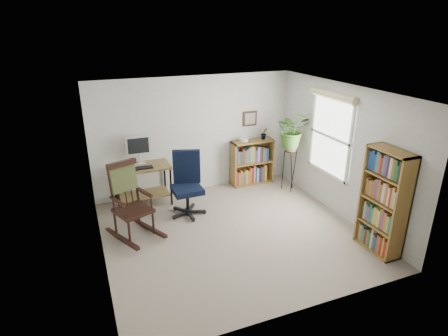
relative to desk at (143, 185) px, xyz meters
name	(u,v)px	position (x,y,z in m)	size (l,w,h in m)	color
floor	(233,233)	(1.19, -1.70, -0.39)	(4.20, 4.00, 0.00)	gray
ceiling	(234,92)	(1.19, -1.70, 2.01)	(4.20, 4.00, 0.00)	silver
wall_back	(195,135)	(1.19, 0.30, 0.81)	(4.20, 0.00, 2.40)	silver
wall_front	(303,227)	(1.19, -3.70, 0.81)	(4.20, 0.00, 2.40)	silver
wall_left	(95,188)	(-0.91, -1.70, 0.81)	(0.00, 4.00, 2.40)	silver
wall_right	(341,152)	(3.29, -1.70, 0.81)	(0.00, 4.00, 2.40)	silver
window	(330,137)	(3.25, -1.40, 1.01)	(0.12, 1.20, 1.50)	white
desk	(143,185)	(0.00, 0.00, 0.00)	(1.09, 0.60, 0.79)	olive
monitor	(138,150)	(0.00, 0.14, 0.67)	(0.46, 0.16, 0.56)	silver
keyboard	(142,168)	(0.00, -0.12, 0.41)	(0.40, 0.15, 0.03)	black
office_chair	(187,185)	(0.68, -0.76, 0.21)	(0.66, 0.66, 1.21)	black
rocking_chair	(132,201)	(-0.36, -1.15, 0.25)	(0.67, 1.12, 1.30)	black
low_bookshelf	(252,162)	(2.43, 0.12, 0.10)	(0.93, 0.31, 0.99)	olive
tall_bookshelf	(384,202)	(3.11, -2.99, 0.44)	(0.31, 0.73, 1.66)	olive
plant_stand	(289,167)	(2.99, -0.51, 0.13)	(0.29, 0.29, 1.04)	black
spider_plant	(293,112)	(2.99, -0.51, 1.30)	(1.69, 1.88, 1.46)	#396925
potted_plant_small	(264,137)	(2.71, 0.13, 0.65)	(0.13, 0.24, 0.11)	#396925
framed_picture	(250,119)	(2.43, 0.27, 1.04)	(0.32, 0.04, 0.32)	black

